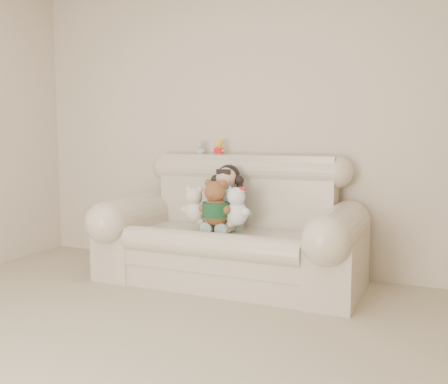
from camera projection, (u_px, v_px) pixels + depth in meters
wall_back at (257, 123)px, 4.37m from camera, size 4.50×0.00×4.50m
sofa at (229, 220)px, 4.02m from camera, size 2.10×0.95×1.03m
seated_child at (227, 197)px, 4.09m from camera, size 0.34×0.41×0.54m
brown_teddy at (216, 198)px, 3.86m from camera, size 0.31×0.26×0.42m
white_cat at (237, 202)px, 3.85m from camera, size 0.27×0.23×0.36m
cream_teddy at (194, 201)px, 3.98m from camera, size 0.25×0.22×0.34m
yellow_mini_bear at (219, 146)px, 4.38m from camera, size 0.14×0.12×0.17m
grey_mini_plush at (200, 147)px, 4.48m from camera, size 0.12×0.11×0.16m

